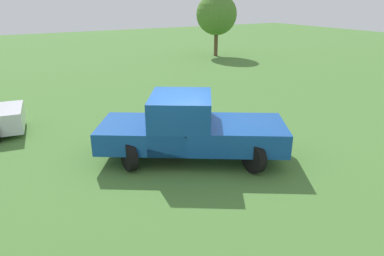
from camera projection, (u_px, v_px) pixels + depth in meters
The scene contains 3 objects.
ground_plane at pixel (182, 157), 9.86m from camera, with size 80.00×80.00×0.00m, color #477533.
pickup_truck at pixel (187, 126), 9.48m from camera, with size 4.23×5.25×1.82m.
tree_far_center at pixel (217, 14), 25.72m from camera, with size 3.01×3.01×4.56m.
Camera 1 is at (-7.90, 4.16, 4.26)m, focal length 32.48 mm.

